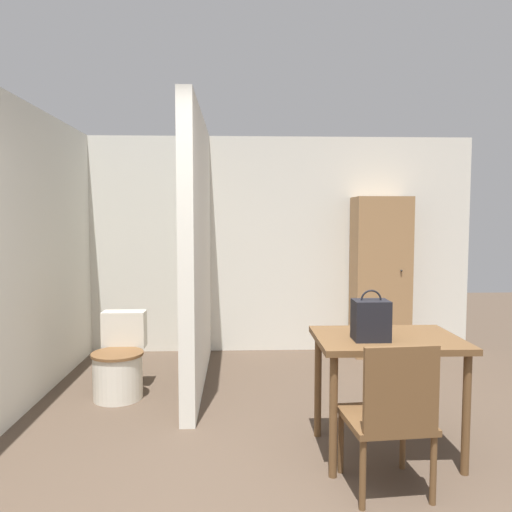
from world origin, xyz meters
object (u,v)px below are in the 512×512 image
Objects in this scene: toilet at (119,364)px; wooden_cabinet at (380,277)px; dining_table at (387,353)px; wooden_chair at (391,414)px; handbag at (371,320)px.

wooden_cabinet reaches higher than toilet.
wooden_chair is (-0.12, -0.49, -0.21)m from dining_table.
wooden_chair is at bearing -104.87° from wooden_cabinet.
toilet is 0.40× the size of wooden_cabinet.
handbag is at bearing -33.71° from toilet.
dining_table is at bearing 33.77° from handbag.
toilet is at bearing 133.76° from wooden_chair.
wooden_chair is 3.02m from wooden_cabinet.
wooden_chair is at bearing -104.13° from dining_table.
dining_table is 0.55m from wooden_chair.
toilet is 2.34m from handbag.
handbag is at bearing -146.23° from dining_table.
wooden_cabinet is (0.77, 2.89, 0.43)m from wooden_chair.
wooden_cabinet is (0.64, 2.40, 0.22)m from dining_table.
wooden_cabinet is at bearing 24.99° from toilet.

